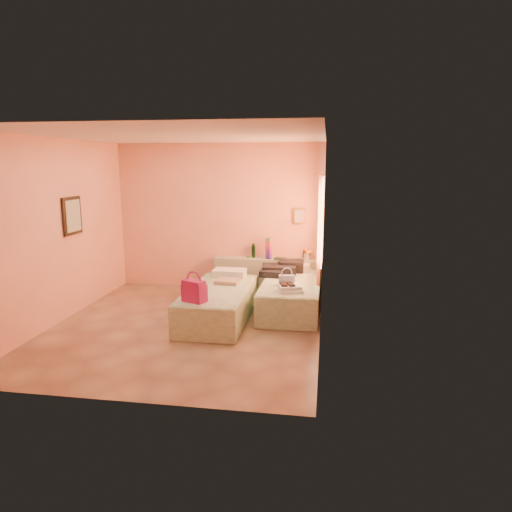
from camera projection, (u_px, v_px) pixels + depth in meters
The scene contains 16 objects.
ground at pixel (187, 326), 6.90m from camera, with size 4.50×4.50×0.00m, color tan.
room_walls at pixel (207, 205), 7.06m from camera, with size 4.02×4.51×2.81m.
headboard_ledge at pixel (268, 275), 8.73m from camera, with size 2.05×0.30×0.65m, color #A9B695.
bed_left at pixel (219, 304), 7.18m from camera, with size 0.90×2.00×0.50m, color beige.
bed_right at pixel (291, 295), 7.64m from camera, with size 0.90×2.00×0.50m, color beige.
water_bottle at pixel (253, 251), 8.69m from camera, with size 0.07×0.07×0.26m, color #133419.
rainbow_box at pixel (269, 248), 8.57m from camera, with size 0.09×0.09×0.40m, color #A21355.
small_dish at pixel (249, 257), 8.71m from camera, with size 0.12×0.12×0.03m, color #468058.
green_book at pixel (280, 259), 8.55m from camera, with size 0.20×0.14×0.03m, color #24442D.
flower_vase at pixel (307, 253), 8.58m from camera, with size 0.18×0.18×0.23m, color silver.
magenta_handbag at pixel (194, 291), 6.42m from camera, with size 0.33×0.19×0.31m, color #A21355.
khaki_garment at pixel (228, 281), 7.43m from camera, with size 0.38×0.30×0.06m, color tan.
clothes_pile at pixel (282, 268), 8.08m from camera, with size 0.64×0.64×0.19m, color black.
blue_handbag at pixel (287, 280), 7.30m from camera, with size 0.26×0.11×0.16m, color #3C4F92.
towel_stack at pixel (291, 289), 6.93m from camera, with size 0.35×0.30×0.10m, color silver.
sandal_pair at pixel (287, 284), 6.94m from camera, with size 0.18×0.24×0.02m, color black.
Camera 1 is at (2.04, -6.31, 2.42)m, focal length 32.00 mm.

